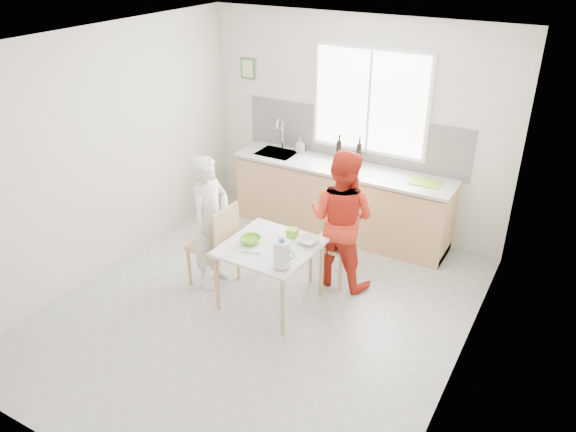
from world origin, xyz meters
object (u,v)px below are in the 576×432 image
Objects in this scene: chair_far at (337,236)px; dining_table at (270,252)px; person_white at (211,222)px; bowl_white at (308,241)px; chair_left at (218,242)px; person_red at (341,219)px; wine_bottle_b at (359,155)px; bowl_green at (251,240)px; milk_jug at (282,253)px; wine_bottle_a at (339,153)px.

dining_table is at bearing -113.11° from chair_far.
person_white is 1.08m from bowl_white.
person_red reaches higher than chair_left.
person_white is at bearing -115.46° from wine_bottle_b.
chair_left reaches higher than bowl_green.
person_red reaches higher than dining_table.
chair_far is at bearing -77.87° from wine_bottle_b.
dining_table is 3.20× the size of milk_jug.
bowl_white is at bearing 29.38° from bowl_green.
chair_far reaches higher than bowl_green.
dining_table is 0.48m from milk_jug.
wine_bottle_a is (-0.47, 1.00, 0.57)m from chair_far.
person_white reaches higher than wine_bottle_a.
person_red is (1.21, 0.71, 0.03)m from person_white.
person_white is 2.10m from wine_bottle_b.
wine_bottle_b reaches higher than bowl_white.
milk_jug is at bearing 83.93° from person_red.
wine_bottle_a is (-0.40, 1.57, 0.36)m from bowl_white.
milk_jug is at bearing -88.95° from bowl_white.
chair_left is at bearing -113.49° from wine_bottle_b.
dining_table is at bearing 59.74° from person_red.
bowl_green is at bearing -99.96° from wine_bottle_b.
wine_bottle_b reaches higher than milk_jug.
bowl_green is at bearing -93.34° from wine_bottle_a.
wine_bottle_b is (0.89, 1.87, 0.32)m from person_white.
bowl_green is at bearing -122.29° from chair_far.
person_red reaches higher than chair_far.
dining_table is 0.87m from person_red.
chair_far is at bearing 88.67° from milk_jug.
bowl_white reaches higher than dining_table.
person_white is 1.93m from wine_bottle_a.
wine_bottle_b reaches higher than chair_left.
wine_bottle_a is at bearing -18.69° from person_white.
dining_table is at bearing -90.00° from person_white.
chair_far is at bearing 65.31° from dining_table.
chair_far is at bearing -43.20° from person_red.
chair_far is 4.40× the size of bowl_green.
milk_jug is (0.99, -0.31, 0.31)m from chair_left.
milk_jug is (0.01, -0.53, 0.13)m from bowl_white.
person_white is at bearing -143.37° from chair_far.
milk_jug is (-0.06, -1.10, 0.33)m from chair_far.
person_red is at bearing -43.20° from chair_far.
person_white is at bearing -110.28° from wine_bottle_a.
dining_table is 2.88× the size of wine_bottle_a.
dining_table is 4.36× the size of bowl_green.
person_red is at bearing 58.16° from dining_table.
chair_left is 1.36m from person_red.
dining_table is 3.07× the size of wine_bottle_b.
dining_table is 4.19× the size of bowl_white.
person_red is 1.02m from bowl_green.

